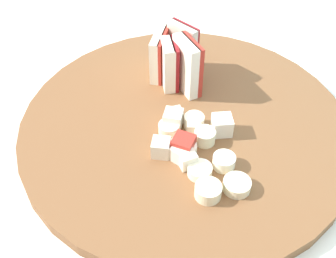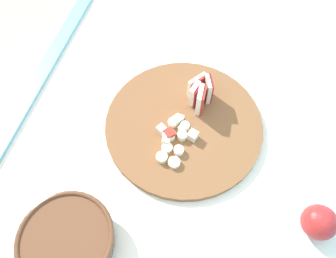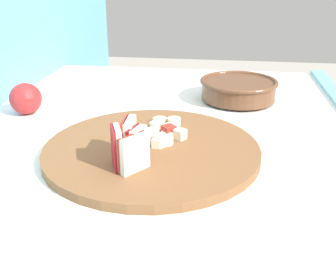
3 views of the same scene
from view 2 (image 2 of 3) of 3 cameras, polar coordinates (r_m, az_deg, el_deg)
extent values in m
plane|color=#B2ADA3|center=(1.65, 1.67, -13.36)|extent=(10.00, 10.00, 0.00)
cube|color=silver|center=(1.22, 2.22, -7.29)|extent=(1.40, 0.82, 0.91)
cube|color=#6BB2CC|center=(0.94, -20.84, 9.34)|extent=(1.40, 0.04, 0.04)
cube|color=#5BA3C1|center=(1.07, 25.96, -7.15)|extent=(2.40, 0.04, 1.38)
cylinder|color=brown|center=(0.77, 2.82, 0.80)|extent=(0.38, 0.38, 0.02)
cube|color=#B22D23|center=(0.79, 5.43, 7.42)|extent=(0.04, 0.03, 0.06)
cube|color=beige|center=(0.79, 5.11, 7.72)|extent=(0.05, 0.04, 0.06)
cube|color=maroon|center=(0.77, 5.29, 6.03)|extent=(0.04, 0.02, 0.06)
cube|color=white|center=(0.77, 4.76, 6.27)|extent=(0.04, 0.02, 0.06)
cube|color=#B22D23|center=(0.76, 6.27, 5.09)|extent=(0.05, 0.01, 0.07)
cube|color=white|center=(0.76, 5.69, 5.20)|extent=(0.05, 0.01, 0.07)
cube|color=maroon|center=(0.78, 7.49, 7.08)|extent=(0.04, 0.02, 0.07)
cube|color=beige|center=(0.78, 7.06, 7.04)|extent=(0.04, 0.02, 0.07)
cube|color=beige|center=(0.74, -1.18, -0.05)|extent=(0.03, 0.03, 0.02)
cube|color=white|center=(0.75, 1.65, 1.61)|extent=(0.03, 0.03, 0.02)
cube|color=#EFE5CC|center=(0.73, -0.32, -2.03)|extent=(0.02, 0.02, 0.02)
cube|color=white|center=(0.73, 4.43, -1.14)|extent=(0.03, 0.03, 0.02)
cube|color=beige|center=(0.74, 2.50, 0.03)|extent=(0.02, 0.02, 0.02)
cube|color=#EFE5CC|center=(0.76, 2.14, 1.87)|extent=(0.02, 0.02, 0.02)
cube|color=#B22D23|center=(0.73, 0.30, -0.92)|extent=(0.03, 0.03, 0.02)
cube|color=white|center=(0.73, -0.36, -1.31)|extent=(0.02, 0.02, 0.02)
cylinder|color=#F4EAC6|center=(0.75, 0.85, 1.11)|extent=(0.02, 0.02, 0.01)
cylinder|color=white|center=(0.74, 0.23, -1.08)|extent=(0.03, 0.03, 0.01)
cylinder|color=white|center=(0.72, -0.18, -3.38)|extent=(0.02, 0.02, 0.01)
cylinder|color=beige|center=(0.71, -1.12, -5.08)|extent=(0.03, 0.03, 0.01)
cylinder|color=white|center=(0.75, 2.99, 0.49)|extent=(0.02, 0.02, 0.01)
cylinder|color=beige|center=(0.74, 2.52, -1.18)|extent=(0.02, 0.02, 0.02)
cylinder|color=white|center=(0.72, 1.93, -3.85)|extent=(0.02, 0.02, 0.01)
cylinder|color=beige|center=(0.71, 1.08, -5.99)|extent=(0.03, 0.03, 0.01)
cylinder|color=brown|center=(0.70, -16.89, -18.86)|extent=(0.10, 0.10, 0.01)
cylinder|color=brown|center=(0.68, -17.43, -18.45)|extent=(0.18, 0.18, 0.04)
torus|color=brown|center=(0.66, -17.93, -18.07)|extent=(0.19, 0.19, 0.01)
sphere|color=#A32323|center=(0.72, 25.32, -14.76)|extent=(0.07, 0.07, 0.07)
camera|label=1|loc=(0.41, -28.63, -6.31)|focal=44.08mm
camera|label=3|loc=(1.09, 5.82, 40.65)|focal=42.96mm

